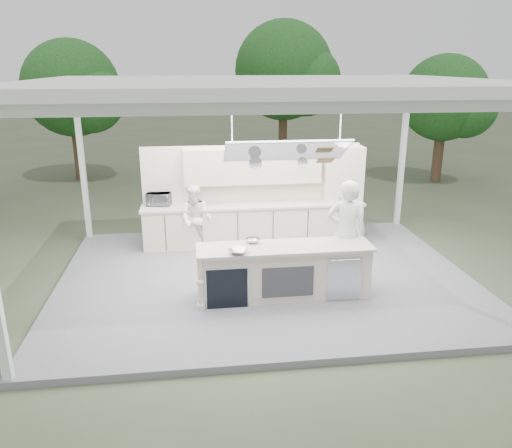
{
  "coord_description": "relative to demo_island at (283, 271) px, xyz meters",
  "views": [
    {
      "loc": [
        -1.35,
        -8.98,
        4.13
      ],
      "look_at": [
        -0.14,
        0.4,
        1.07
      ],
      "focal_mm": 35.0,
      "sensor_mm": 36.0,
      "label": 1
    }
  ],
  "objects": [
    {
      "name": "ground",
      "position": [
        -0.18,
        0.91,
        -0.6
      ],
      "size": [
        90.0,
        90.0,
        0.0
      ],
      "primitive_type": "plane",
      "color": "#444F36",
      "rests_on": "ground"
    },
    {
      "name": "toaster_oven",
      "position": [
        -2.31,
        2.99,
        0.62
      ],
      "size": [
        0.59,
        0.45,
        0.29
      ],
      "primitive_type": "imported",
      "rotation": [
        0.0,
        0.0,
        -0.18
      ],
      "color": "#BABCC1",
      "rests_on": "back_counter"
    },
    {
      "name": "sous_chef",
      "position": [
        -1.49,
        2.46,
        0.28
      ],
      "size": [
        0.89,
        0.8,
        1.5
      ],
      "primitive_type": "imported",
      "rotation": [
        0.0,
        0.0,
        -0.37
      ],
      "color": "white",
      "rests_on": "stage_deck"
    },
    {
      "name": "bowl_large",
      "position": [
        -0.82,
        -0.24,
        0.51
      ],
      "size": [
        0.42,
        0.42,
        0.08
      ],
      "primitive_type": "imported",
      "rotation": [
        0.0,
        0.0,
        -0.42
      ],
      "color": "#BABCC1",
      "rests_on": "demo_island"
    },
    {
      "name": "demo_island",
      "position": [
        0.0,
        0.0,
        0.0
      ],
      "size": [
        3.1,
        0.79,
        0.95
      ],
      "color": "beige",
      "rests_on": "stage_deck"
    },
    {
      "name": "tree_cluster",
      "position": [
        -0.34,
        10.68,
        2.69
      ],
      "size": [
        19.55,
        9.4,
        5.85
      ],
      "color": "#4A3425",
      "rests_on": "ground"
    },
    {
      "name": "back_wall_unit",
      "position": [
        0.27,
        3.03,
        0.98
      ],
      "size": [
        5.05,
        0.48,
        2.25
      ],
      "color": "beige",
      "rests_on": "stage_deck"
    },
    {
      "name": "stage_deck",
      "position": [
        -0.18,
        0.91,
        -0.54
      ],
      "size": [
        8.0,
        6.0,
        0.12
      ],
      "primitive_type": "cube",
      "color": "slate",
      "rests_on": "ground"
    },
    {
      "name": "head_chef",
      "position": [
        1.25,
        0.39,
        0.53
      ],
      "size": [
        0.84,
        0.66,
        2.02
      ],
      "primitive_type": "imported",
      "rotation": [
        0.0,
        0.0,
        2.88
      ],
      "color": "silver",
      "rests_on": "stage_deck"
    },
    {
      "name": "bowl_small",
      "position": [
        -0.51,
        0.26,
        0.51
      ],
      "size": [
        0.29,
        0.29,
        0.08
      ],
      "primitive_type": "imported",
      "rotation": [
        0.0,
        0.0,
        -0.13
      ],
      "color": "silver",
      "rests_on": "demo_island"
    },
    {
      "name": "back_counter",
      "position": [
        -0.18,
        2.81,
        0.0
      ],
      "size": [
        5.08,
        0.72,
        0.95
      ],
      "color": "beige",
      "rests_on": "stage_deck"
    },
    {
      "name": "tent",
      "position": [
        -0.18,
        0.9,
        3.11
      ],
      "size": [
        8.2,
        6.2,
        3.86
      ],
      "color": "white",
      "rests_on": "ground"
    }
  ]
}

